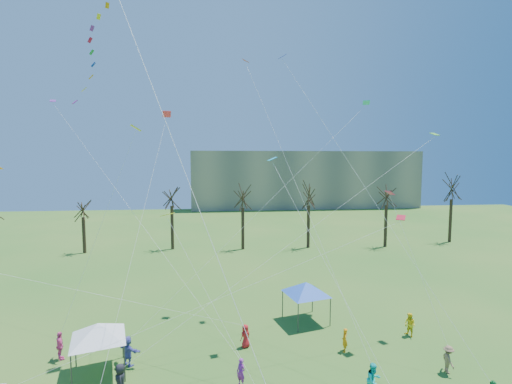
{
  "coord_description": "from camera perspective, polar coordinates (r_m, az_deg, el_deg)",
  "views": [
    {
      "loc": [
        -1.35,
        -13.36,
        12.65
      ],
      "look_at": [
        0.61,
        5.0,
        11.0
      ],
      "focal_mm": 25.0,
      "sensor_mm": 36.0,
      "label": 1
    }
  ],
  "objects": [
    {
      "name": "distant_building",
      "position": [
        98.31,
        7.66,
        2.05
      ],
      "size": [
        60.0,
        14.0,
        15.0
      ],
      "primitive_type": "cube",
      "color": "gray",
      "rests_on": "ground"
    },
    {
      "name": "bare_tree_row",
      "position": [
        50.92,
        3.12,
        -1.52
      ],
      "size": [
        69.41,
        8.13,
        10.42
      ],
      "color": "black",
      "rests_on": "ground"
    },
    {
      "name": "big_box_kite",
      "position": [
        21.68,
        -23.35,
        21.66
      ],
      "size": [
        5.34,
        5.89,
        24.78
      ],
      "color": "red",
      "rests_on": "ground"
    },
    {
      "name": "canopy_tent_white",
      "position": [
        24.29,
        -23.94,
        -19.66
      ],
      "size": [
        4.0,
        4.0,
        3.13
      ],
      "color": "#3F3F44",
      "rests_on": "ground"
    },
    {
      "name": "canopy_tent_blue",
      "position": [
        29.09,
        8.0,
        -14.99
      ],
      "size": [
        4.09,
        4.09,
        3.17
      ],
      "color": "#3F3F44",
      "rests_on": "ground"
    },
    {
      "name": "festival_crowd",
      "position": [
        21.92,
        -3.14,
        -27.37
      ],
      "size": [
        25.22,
        10.08,
        1.86
      ],
      "color": "red",
      "rests_on": "ground"
    },
    {
      "name": "small_kites_aloft",
      "position": [
        24.07,
        -4.92,
        5.26
      ],
      "size": [
        30.74,
        16.9,
        29.88
      ],
      "color": "orange",
      "rests_on": "ground"
    }
  ]
}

